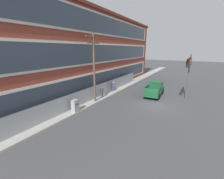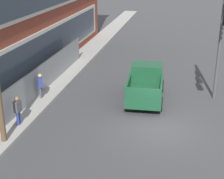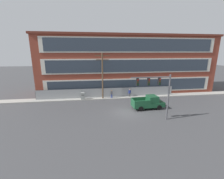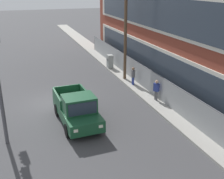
{
  "view_description": "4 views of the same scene",
  "coord_description": "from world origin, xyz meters",
  "px_view_note": "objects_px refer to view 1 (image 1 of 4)",
  "views": [
    {
      "loc": [
        -17.78,
        -4.19,
        6.74
      ],
      "look_at": [
        -1.62,
        5.21,
        1.66
      ],
      "focal_mm": 24.0,
      "sensor_mm": 36.0,
      "label": 1
    },
    {
      "loc": [
        -15.8,
        -0.83,
        8.15
      ],
      "look_at": [
        1.1,
        2.65,
        1.53
      ],
      "focal_mm": 55.0,
      "sensor_mm": 36.0,
      "label": 2
    },
    {
      "loc": [
        -4.97,
        -20.42,
        8.84
      ],
      "look_at": [
        -1.87,
        2.03,
        3.09
      ],
      "focal_mm": 24.0,
      "sensor_mm": 36.0,
      "label": 3
    },
    {
      "loc": [
        19.41,
        -2.0,
        8.24
      ],
      "look_at": [
        3.57,
        3.5,
        1.88
      ],
      "focal_mm": 45.0,
      "sensor_mm": 36.0,
      "label": 4
    }
  ],
  "objects_px": {
    "pickup_truck_dark_green": "(155,89)",
    "pedestrian_near_cabinet": "(102,92)",
    "electrical_cabinet": "(75,106)",
    "pedestrian_by_fence": "(113,86)",
    "utility_pole_near_corner": "(94,65)",
    "traffic_signal_mast": "(189,68)"
  },
  "relations": [
    {
      "from": "traffic_signal_mast",
      "to": "pedestrian_near_cabinet",
      "type": "bearing_deg",
      "value": 113.68
    },
    {
      "from": "pedestrian_near_cabinet",
      "to": "traffic_signal_mast",
      "type": "bearing_deg",
      "value": -66.32
    },
    {
      "from": "traffic_signal_mast",
      "to": "pickup_truck_dark_green",
      "type": "height_order",
      "value": "traffic_signal_mast"
    },
    {
      "from": "traffic_signal_mast",
      "to": "utility_pole_near_corner",
      "type": "height_order",
      "value": "utility_pole_near_corner"
    },
    {
      "from": "utility_pole_near_corner",
      "to": "electrical_cabinet",
      "type": "bearing_deg",
      "value": -178.01
    },
    {
      "from": "utility_pole_near_corner",
      "to": "pedestrian_near_cabinet",
      "type": "height_order",
      "value": "utility_pole_near_corner"
    },
    {
      "from": "pickup_truck_dark_green",
      "to": "electrical_cabinet",
      "type": "xyz_separation_m",
      "value": [
        -10.6,
        5.74,
        -0.22
      ]
    },
    {
      "from": "pedestrian_near_cabinet",
      "to": "pedestrian_by_fence",
      "type": "xyz_separation_m",
      "value": [
        3.63,
        0.29,
        0.0
      ]
    },
    {
      "from": "traffic_signal_mast",
      "to": "electrical_cabinet",
      "type": "height_order",
      "value": "traffic_signal_mast"
    },
    {
      "from": "pickup_truck_dark_green",
      "to": "pedestrian_by_fence",
      "type": "xyz_separation_m",
      "value": [
        -1.48,
        6.23,
        0.01
      ]
    },
    {
      "from": "electrical_cabinet",
      "to": "pedestrian_by_fence",
      "type": "xyz_separation_m",
      "value": [
        9.12,
        0.49,
        0.23
      ]
    },
    {
      "from": "traffic_signal_mast",
      "to": "pedestrian_by_fence",
      "type": "bearing_deg",
      "value": 94.38
    },
    {
      "from": "pickup_truck_dark_green",
      "to": "pedestrian_near_cabinet",
      "type": "xyz_separation_m",
      "value": [
        -5.11,
        5.94,
        0.01
      ]
    },
    {
      "from": "electrical_cabinet",
      "to": "pedestrian_by_fence",
      "type": "relative_size",
      "value": 0.88
    },
    {
      "from": "traffic_signal_mast",
      "to": "electrical_cabinet",
      "type": "relative_size",
      "value": 4.09
    },
    {
      "from": "pickup_truck_dark_green",
      "to": "pedestrian_by_fence",
      "type": "relative_size",
      "value": 3.05
    },
    {
      "from": "pickup_truck_dark_green",
      "to": "pedestrian_near_cabinet",
      "type": "bearing_deg",
      "value": 130.72
    },
    {
      "from": "utility_pole_near_corner",
      "to": "electrical_cabinet",
      "type": "height_order",
      "value": "utility_pole_near_corner"
    },
    {
      "from": "traffic_signal_mast",
      "to": "utility_pole_near_corner",
      "type": "bearing_deg",
      "value": 121.48
    },
    {
      "from": "utility_pole_near_corner",
      "to": "pedestrian_by_fence",
      "type": "relative_size",
      "value": 5.1
    },
    {
      "from": "pickup_truck_dark_green",
      "to": "utility_pole_near_corner",
      "type": "height_order",
      "value": "utility_pole_near_corner"
    },
    {
      "from": "utility_pole_near_corner",
      "to": "pedestrian_by_fence",
      "type": "bearing_deg",
      "value": 3.84
    }
  ]
}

